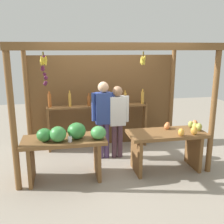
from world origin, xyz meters
The scene contains 7 objects.
ground_plane centered at (0.00, 0.00, 0.00)m, with size 12.00×12.00×0.00m, color gray.
market_stall centered at (-0.01, 0.43, 1.34)m, with size 3.50×1.89×2.33m.
fruit_counter_left centered at (-0.88, -0.71, 0.68)m, with size 1.43×0.64×1.02m.
fruit_counter_right centered at (0.98, -0.67, 0.57)m, with size 1.42×0.64×0.90m.
bottle_shelf_unit centered at (-0.15, 0.67, 0.80)m, with size 2.24×0.22×1.35m.
vendor_man centered at (-0.12, 0.09, 0.96)m, with size 0.48×0.22×1.60m.
vendor_woman centered at (0.16, 0.07, 0.90)m, with size 0.48×0.20×1.51m.
Camera 1 is at (-0.91, -4.89, 2.24)m, focal length 41.31 mm.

